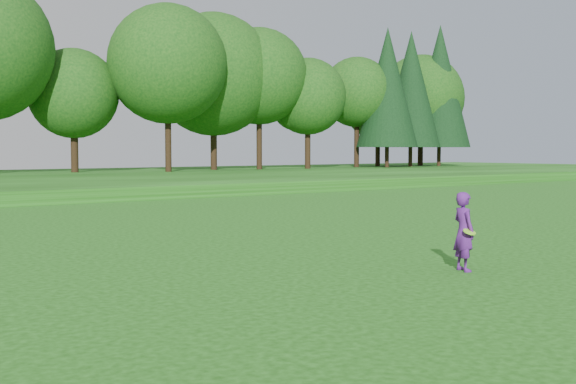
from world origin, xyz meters
TOP-DOWN VIEW (x-y plane):
  - ground at (0.00, 0.00)m, footprint 140.00×140.00m
  - woman at (4.37, -1.05)m, footprint 0.50×0.63m

SIDE VIEW (x-z plane):
  - ground at x=0.00m, z-range 0.00..0.00m
  - woman at x=4.37m, z-range 0.00..1.46m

